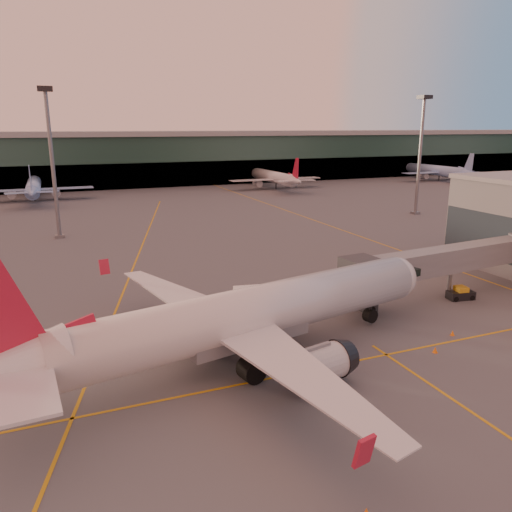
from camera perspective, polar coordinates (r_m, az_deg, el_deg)
name	(u,v)px	position (r m, az deg, el deg)	size (l,w,h in m)	color
ground	(372,394)	(39.26, 13.07, -15.10)	(600.00, 600.00, 0.00)	#4C4F54
taxi_markings	(155,259)	(75.59, -11.48, -0.39)	(100.12, 173.00, 0.01)	orange
terminal	(117,159)	(170.77, -15.59, 10.60)	(400.00, 20.00, 17.60)	#19382D
mast_west_near	(51,152)	(93.53, -22.35, 10.89)	(2.40, 2.40, 25.60)	slate
mast_east_near	(421,147)	(117.10, 18.31, 11.78)	(2.40, 2.40, 25.60)	slate
distant_aircraft_row	(51,199)	(146.69, -22.38, 6.01)	(290.00, 34.00, 13.00)	#8CB2EB
main_airplane	(243,318)	(40.91, -1.53, -7.06)	(41.56, 37.78, 12.64)	silver
jet_bridge	(460,259)	(62.09, 22.32, -0.36)	(29.92, 6.00, 6.14)	slate
catering_truck	(267,308)	(47.43, 1.23, -5.91)	(6.20, 3.56, 4.54)	#C04C1B
pushback_tug	(461,294)	(61.80, 22.35, -4.04)	(3.15, 2.04, 1.51)	black
cone_nose	(453,333)	(51.25, 21.54, -8.19)	(0.38, 0.38, 0.49)	orange
cone_wing_left	(194,295)	(58.28, -7.10, -4.43)	(0.49, 0.49, 0.63)	orange
cone_fwd	(435,350)	(47.05, 19.79, -10.06)	(0.42, 0.42, 0.54)	orange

